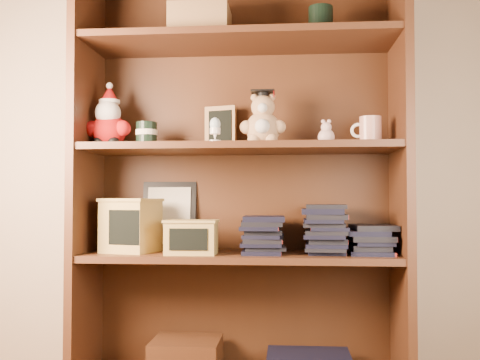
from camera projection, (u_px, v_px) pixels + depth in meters
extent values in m
cube|color=tan|center=(258.00, 76.00, 2.28)|extent=(3.00, 0.04, 2.50)
cube|color=#4B2815|center=(87.00, 186.00, 2.13)|extent=(0.03, 0.35, 1.60)
cube|color=#4B2815|center=(401.00, 185.00, 2.03)|extent=(0.03, 0.35, 1.60)
cube|color=#462512|center=(243.00, 186.00, 2.24)|extent=(1.20, 0.02, 1.60)
cube|color=#4B2815|center=(240.00, 42.00, 2.10)|extent=(1.14, 0.33, 0.02)
cube|color=#9E7547|center=(200.00, 24.00, 2.11)|extent=(0.22, 0.18, 0.12)
cylinder|color=black|center=(321.00, 22.00, 2.07)|extent=(0.09, 0.09, 0.11)
cube|color=#4B2815|center=(240.00, 256.00, 2.07)|extent=(1.14, 0.33, 0.02)
cube|color=#4B2815|center=(240.00, 148.00, 2.08)|extent=(1.14, 0.33, 0.02)
sphere|color=#A50F0F|center=(109.00, 131.00, 2.13)|extent=(0.13, 0.13, 0.13)
sphere|color=#A50F0F|center=(92.00, 129.00, 2.11)|extent=(0.06, 0.06, 0.06)
sphere|color=#A50F0F|center=(123.00, 128.00, 2.10)|extent=(0.06, 0.06, 0.06)
sphere|color=black|center=(99.00, 142.00, 2.10)|extent=(0.04, 0.04, 0.04)
sphere|color=black|center=(113.00, 142.00, 2.09)|extent=(0.04, 0.04, 0.04)
sphere|color=white|center=(108.00, 113.00, 2.11)|extent=(0.10, 0.10, 0.10)
sphere|color=#D8B293|center=(109.00, 108.00, 2.13)|extent=(0.07, 0.07, 0.07)
cone|color=#A50F0F|center=(109.00, 94.00, 2.13)|extent=(0.08, 0.08, 0.06)
sphere|color=white|center=(110.00, 86.00, 2.13)|extent=(0.03, 0.03, 0.03)
cylinder|color=white|center=(109.00, 102.00, 2.13)|extent=(0.08, 0.08, 0.01)
cylinder|color=black|center=(147.00, 134.00, 2.11)|extent=(0.08, 0.08, 0.09)
cylinder|color=beige|center=(147.00, 133.00, 2.12)|extent=(0.08, 0.08, 0.02)
cube|color=#9E7547|center=(220.00, 127.00, 2.21)|extent=(0.13, 0.05, 0.17)
cube|color=black|center=(220.00, 127.00, 2.20)|extent=(0.09, 0.03, 0.13)
cube|color=#9E7547|center=(221.00, 145.00, 2.23)|extent=(0.07, 0.07, 0.01)
cylinder|color=white|center=(215.00, 142.00, 2.02)|extent=(0.04, 0.04, 0.01)
cone|color=white|center=(215.00, 136.00, 2.02)|extent=(0.02, 0.02, 0.03)
cylinder|color=white|center=(215.00, 131.00, 2.02)|extent=(0.04, 0.04, 0.02)
ellipsoid|color=silver|center=(215.00, 124.00, 2.02)|extent=(0.04, 0.04, 0.05)
sphere|color=tan|center=(263.00, 129.00, 2.08)|extent=(0.13, 0.13, 0.13)
sphere|color=white|center=(262.00, 126.00, 2.02)|extent=(0.05, 0.05, 0.05)
sphere|color=tan|center=(247.00, 127.00, 2.07)|extent=(0.05, 0.05, 0.05)
sphere|color=tan|center=(279.00, 127.00, 2.06)|extent=(0.05, 0.05, 0.05)
sphere|color=tan|center=(254.00, 139.00, 2.04)|extent=(0.05, 0.05, 0.05)
sphere|color=tan|center=(271.00, 139.00, 2.04)|extent=(0.05, 0.05, 0.05)
sphere|color=tan|center=(263.00, 107.00, 2.08)|extent=(0.09, 0.09, 0.09)
sphere|color=white|center=(262.00, 108.00, 2.04)|extent=(0.04, 0.04, 0.04)
sphere|color=tan|center=(254.00, 98.00, 2.09)|extent=(0.03, 0.03, 0.03)
sphere|color=tan|center=(272.00, 97.00, 2.09)|extent=(0.03, 0.03, 0.03)
cylinder|color=black|center=(263.00, 95.00, 2.08)|extent=(0.04, 0.04, 0.02)
cube|color=black|center=(263.00, 92.00, 2.08)|extent=(0.09, 0.09, 0.01)
cylinder|color=#A50F0F|center=(274.00, 94.00, 2.06)|extent=(0.00, 0.04, 0.03)
sphere|color=beige|center=(326.00, 137.00, 2.06)|extent=(0.06, 0.06, 0.06)
sphere|color=beige|center=(326.00, 127.00, 2.06)|extent=(0.04, 0.04, 0.04)
sphere|color=beige|center=(323.00, 121.00, 2.06)|extent=(0.02, 0.02, 0.02)
sphere|color=beige|center=(329.00, 121.00, 2.06)|extent=(0.02, 0.02, 0.02)
cylinder|color=silver|center=(370.00, 130.00, 2.04)|extent=(0.08, 0.08, 0.10)
torus|color=white|center=(358.00, 131.00, 2.05)|extent=(0.06, 0.01, 0.06)
cube|color=black|center=(169.00, 215.00, 2.24)|extent=(0.22, 0.05, 0.27)
cube|color=beige|center=(169.00, 215.00, 2.23)|extent=(0.17, 0.04, 0.22)
cube|color=tan|center=(131.00, 226.00, 2.11)|extent=(0.21, 0.21, 0.19)
cube|color=black|center=(124.00, 227.00, 2.02)|extent=(0.12, 0.04, 0.13)
cube|color=tan|center=(131.00, 200.00, 2.11)|extent=(0.23, 0.23, 0.01)
cube|color=tan|center=(191.00, 238.00, 2.02)|extent=(0.18, 0.13, 0.12)
cube|color=black|center=(188.00, 239.00, 1.96)|extent=(0.13, 0.00, 0.08)
cube|color=tan|center=(191.00, 221.00, 2.02)|extent=(0.19, 0.14, 0.01)
cube|color=black|center=(262.00, 251.00, 2.06)|extent=(0.14, 0.20, 0.02)
cube|color=black|center=(262.00, 247.00, 2.06)|extent=(0.14, 0.20, 0.02)
cube|color=black|center=(262.00, 242.00, 2.06)|extent=(0.14, 0.20, 0.02)
cube|color=black|center=(262.00, 238.00, 2.06)|extent=(0.14, 0.20, 0.02)
cube|color=black|center=(262.00, 234.00, 2.07)|extent=(0.14, 0.20, 0.02)
cube|color=black|center=(262.00, 229.00, 2.07)|extent=(0.14, 0.20, 0.02)
cube|color=black|center=(262.00, 225.00, 2.07)|extent=(0.14, 0.20, 0.02)
cube|color=black|center=(262.00, 221.00, 2.07)|extent=(0.14, 0.20, 0.02)
cube|color=black|center=(262.00, 216.00, 2.07)|extent=(0.14, 0.20, 0.02)
cube|color=black|center=(325.00, 252.00, 2.04)|extent=(0.14, 0.20, 0.02)
cube|color=black|center=(325.00, 247.00, 2.04)|extent=(0.14, 0.20, 0.02)
cube|color=black|center=(325.00, 243.00, 2.04)|extent=(0.14, 0.20, 0.02)
cube|color=black|center=(325.00, 238.00, 2.05)|extent=(0.14, 0.20, 0.02)
cube|color=black|center=(325.00, 234.00, 2.05)|extent=(0.14, 0.20, 0.02)
cube|color=black|center=(325.00, 230.00, 2.05)|extent=(0.14, 0.20, 0.02)
cube|color=black|center=(325.00, 225.00, 2.05)|extent=(0.14, 0.20, 0.02)
cube|color=black|center=(325.00, 221.00, 2.05)|extent=(0.14, 0.20, 0.02)
cube|color=black|center=(325.00, 216.00, 2.05)|extent=(0.14, 0.20, 0.02)
cube|color=black|center=(325.00, 212.00, 2.05)|extent=(0.14, 0.20, 0.02)
cube|color=black|center=(325.00, 208.00, 2.05)|extent=(0.14, 0.20, 0.02)
cube|color=black|center=(325.00, 203.00, 2.05)|extent=(0.14, 0.20, 0.02)
cube|color=black|center=(370.00, 252.00, 2.03)|extent=(0.14, 0.20, 0.02)
cube|color=black|center=(370.00, 247.00, 2.03)|extent=(0.14, 0.20, 0.02)
cube|color=black|center=(370.00, 243.00, 2.03)|extent=(0.14, 0.20, 0.02)
cube|color=black|center=(370.00, 239.00, 2.03)|extent=(0.14, 0.20, 0.02)
cube|color=black|center=(370.00, 234.00, 2.03)|extent=(0.14, 0.20, 0.02)
cube|color=black|center=(370.00, 230.00, 2.03)|extent=(0.14, 0.20, 0.02)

